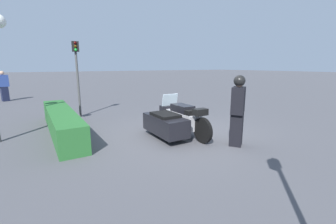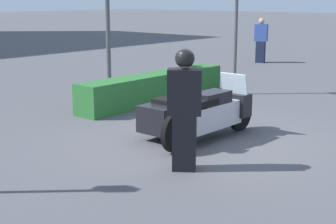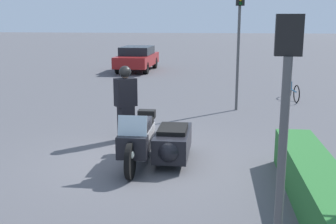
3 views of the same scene
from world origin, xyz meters
TOP-DOWN VIEW (x-y plane):
  - ground_plane at (0.00, 0.00)m, footprint 160.00×160.00m
  - police_motorcycle at (0.11, 0.26)m, footprint 2.70×1.35m
  - officer_rider at (-1.52, -0.75)m, footprint 0.55×0.59m
  - hedge_bush_curbside at (2.15, 3.08)m, footprint 4.78×0.71m
  - traffic_light_near at (4.32, 2.12)m, footprint 0.23×0.27m
  - pedestrian_bystander at (11.00, 5.15)m, footprint 0.45×0.58m

SIDE VIEW (x-z plane):
  - ground_plane at x=0.00m, z-range 0.00..0.00m
  - hedge_bush_curbside at x=2.15m, z-range 0.00..0.72m
  - police_motorcycle at x=0.11m, z-range -0.11..1.07m
  - pedestrian_bystander at x=11.00m, z-range 0.00..1.79m
  - officer_rider at x=-1.52m, z-range 0.05..1.92m
  - traffic_light_near at x=4.32m, z-range 0.51..3.54m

